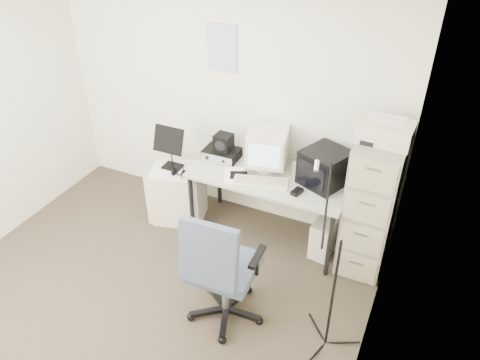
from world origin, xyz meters
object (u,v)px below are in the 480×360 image
at_px(filing_cabinet, 371,205).
at_px(desk, 269,206).
at_px(office_chair, 225,265).
at_px(side_cart, 179,193).

xyz_separation_m(filing_cabinet, desk, (-0.95, -0.03, -0.29)).
distance_m(filing_cabinet, office_chair, 1.43).
relative_size(filing_cabinet, office_chair, 1.18).
height_order(desk, side_cart, desk).
xyz_separation_m(desk, side_cart, (-0.96, -0.12, -0.06)).
bearing_deg(office_chair, side_cart, 133.89).
distance_m(office_chair, side_cart, 1.43).
height_order(office_chair, side_cart, office_chair).
xyz_separation_m(filing_cabinet, side_cart, (-1.91, -0.15, -0.34)).
bearing_deg(side_cart, filing_cabinet, -10.48).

